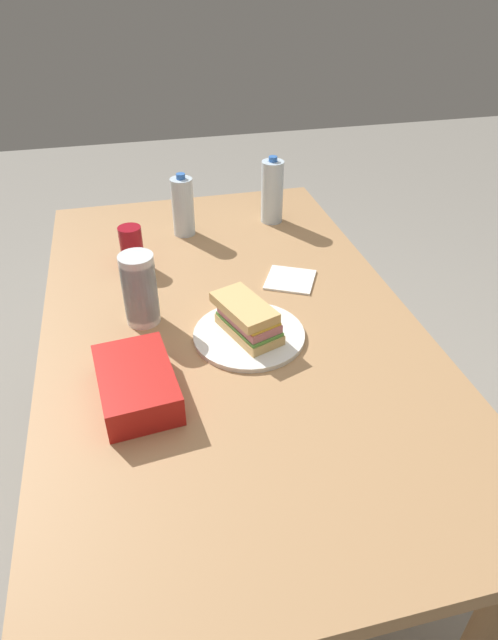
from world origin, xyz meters
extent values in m
plane|color=gray|center=(0.00, 0.00, 0.00)|extent=(8.00, 8.00, 0.00)
cube|color=tan|center=(0.00, 0.00, 0.73)|extent=(1.57, 0.92, 0.04)
cylinder|color=#977049|center=(-0.70, -0.38, 0.36)|extent=(0.07, 0.07, 0.71)
cylinder|color=#977049|center=(0.70, -0.38, 0.36)|extent=(0.07, 0.07, 0.71)
cylinder|color=#977049|center=(0.70, 0.38, 0.36)|extent=(0.07, 0.07, 0.71)
cylinder|color=white|center=(-0.09, -0.03, 0.76)|extent=(0.27, 0.27, 0.01)
cube|color=#DBB26B|center=(-0.09, -0.03, 0.78)|extent=(0.19, 0.14, 0.02)
cube|color=#599E3F|center=(-0.09, -0.03, 0.79)|extent=(0.18, 0.14, 0.01)
cube|color=#C6727A|center=(-0.09, -0.03, 0.81)|extent=(0.18, 0.13, 0.02)
cube|color=yellow|center=(-0.09, -0.03, 0.82)|extent=(0.17, 0.13, 0.01)
cube|color=#DBB26B|center=(-0.09, -0.02, 0.84)|extent=(0.19, 0.14, 0.02)
cylinder|color=maroon|center=(0.32, 0.22, 0.81)|extent=(0.07, 0.07, 0.12)
cube|color=red|center=(-0.24, 0.24, 0.79)|extent=(0.24, 0.17, 0.07)
cylinder|color=silver|center=(0.50, 0.04, 0.85)|extent=(0.07, 0.07, 0.18)
cylinder|color=blue|center=(0.50, 0.04, 0.95)|extent=(0.03, 0.03, 0.02)
cylinder|color=silver|center=(0.03, 0.21, 0.80)|extent=(0.08, 0.08, 0.09)
cylinder|color=silver|center=(0.03, 0.21, 0.82)|extent=(0.08, 0.08, 0.09)
cylinder|color=silver|center=(0.03, 0.21, 0.84)|extent=(0.08, 0.08, 0.09)
cylinder|color=silver|center=(0.03, 0.21, 0.85)|extent=(0.08, 0.08, 0.09)
cylinder|color=silver|center=(0.03, 0.21, 0.87)|extent=(0.08, 0.08, 0.09)
cylinder|color=silver|center=(0.03, 0.21, 0.89)|extent=(0.08, 0.08, 0.09)
cylinder|color=silver|center=(0.52, -0.26, 0.86)|extent=(0.07, 0.07, 0.21)
cylinder|color=blue|center=(0.52, -0.26, 0.97)|extent=(0.03, 0.03, 0.02)
cube|color=white|center=(0.13, -0.20, 0.76)|extent=(0.18, 0.18, 0.01)
camera|label=1|loc=(-1.10, 0.21, 1.54)|focal=30.14mm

